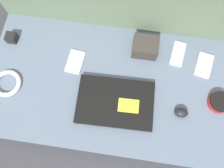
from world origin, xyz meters
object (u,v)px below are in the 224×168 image
object	(u,v)px
computer_mouse	(181,113)
phone_small	(75,62)
camera_pouch	(145,47)
charger_brick	(11,38)
phone_silver	(178,54)
laptop	(115,102)
phone_black	(204,65)
speaker_puck	(219,102)

from	to	relation	value
computer_mouse	phone_small	xyz separation A→B (m)	(-0.51, 0.17, -0.02)
phone_small	camera_pouch	world-z (taller)	camera_pouch
computer_mouse	charger_brick	size ratio (longest dim) A/B	1.26
phone_silver	charger_brick	bearing A→B (deg)	-168.42
laptop	charger_brick	world-z (taller)	charger_brick
camera_pouch	phone_black	bearing A→B (deg)	-7.31
laptop	speaker_puck	distance (m)	0.46
speaker_puck	phone_silver	bearing A→B (deg)	131.96
phone_black	camera_pouch	distance (m)	0.29
laptop	phone_silver	distance (m)	0.39
speaker_puck	phone_small	distance (m)	0.68
laptop	computer_mouse	distance (m)	0.29
phone_silver	laptop	bearing A→B (deg)	-124.25
phone_black	camera_pouch	xyz separation A→B (m)	(-0.29, 0.04, 0.03)
speaker_puck	camera_pouch	world-z (taller)	camera_pouch
charger_brick	laptop	bearing A→B (deg)	-24.15
phone_black	charger_brick	world-z (taller)	charger_brick
charger_brick	phone_small	bearing A→B (deg)	-12.63
computer_mouse	phone_silver	size ratio (longest dim) A/B	0.45
laptop	phone_small	distance (m)	0.28
speaker_puck	camera_pouch	distance (m)	0.41
phone_silver	phone_small	distance (m)	0.49
laptop	camera_pouch	bearing A→B (deg)	68.13
computer_mouse	phone_small	bearing A→B (deg)	161.03
phone_small	camera_pouch	distance (m)	0.34
laptop	speaker_puck	xyz separation A→B (m)	(0.46, 0.07, 0.00)
camera_pouch	laptop	bearing A→B (deg)	-110.13
phone_silver	phone_black	distance (m)	0.13
camera_pouch	computer_mouse	bearing A→B (deg)	-56.28
speaker_puck	charger_brick	world-z (taller)	charger_brick
phone_small	computer_mouse	bearing A→B (deg)	-13.97
charger_brick	speaker_puck	bearing A→B (deg)	-9.98
camera_pouch	charger_brick	bearing A→B (deg)	-176.95
speaker_puck	phone_small	size ratio (longest dim) A/B	0.79
phone_silver	phone_small	xyz separation A→B (m)	(-0.48, -0.11, -0.00)
phone_black	phone_small	distance (m)	0.61
phone_black	charger_brick	bearing A→B (deg)	-168.43
camera_pouch	speaker_puck	bearing A→B (deg)	-30.67
computer_mouse	camera_pouch	distance (m)	0.34
laptop	charger_brick	bearing A→B (deg)	154.12
laptop	phone_silver	world-z (taller)	laptop
phone_silver	phone_small	size ratio (longest dim) A/B	1.09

